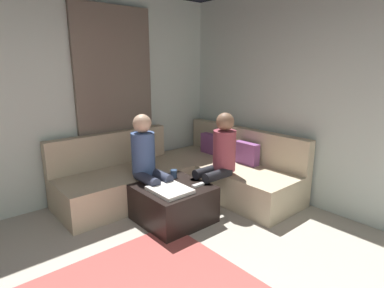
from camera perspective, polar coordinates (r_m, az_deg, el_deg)
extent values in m
cube|color=silver|center=(4.10, -30.83, 6.55)|extent=(0.12, 6.00, 2.70)
cube|color=#726659|center=(4.43, -13.66, 7.27)|extent=(0.06, 1.10, 2.50)
cube|color=#C6B593|center=(4.50, 6.29, -5.97)|extent=(2.10, 0.85, 0.42)
cube|color=#C6B593|center=(4.63, 9.45, 0.14)|extent=(2.10, 0.14, 0.45)
cube|color=#C6B593|center=(4.23, -12.16, -7.54)|extent=(0.85, 1.70, 0.42)
cube|color=#C6B593|center=(4.40, -14.68, -0.88)|extent=(0.14, 1.70, 0.45)
cube|color=#8C4C8C|center=(4.85, 3.51, -0.31)|extent=(0.36, 0.12, 0.36)
cube|color=#8C4C8C|center=(4.40, 9.87, -2.05)|extent=(0.36, 0.12, 0.36)
cube|color=black|center=(3.68, -3.41, -10.69)|extent=(0.76, 0.76, 0.42)
cube|color=white|center=(3.44, -4.05, -8.29)|extent=(0.44, 0.36, 0.04)
cylinder|color=#334C72|center=(3.84, -3.32, -5.41)|extent=(0.08, 0.08, 0.10)
cube|color=white|center=(3.59, 1.11, -7.44)|extent=(0.05, 0.15, 0.02)
cylinder|color=black|center=(3.74, 2.40, -10.24)|extent=(0.12, 0.12, 0.42)
cylinder|color=black|center=(3.86, 0.55, -9.41)|extent=(0.12, 0.12, 0.42)
cylinder|color=black|center=(3.76, 4.68, -5.65)|extent=(0.12, 0.40, 0.12)
cylinder|color=black|center=(3.89, 2.79, -4.98)|extent=(0.12, 0.40, 0.12)
cylinder|color=#993F4C|center=(3.89, 5.89, -1.17)|extent=(0.28, 0.28, 0.50)
sphere|color=#8C664C|center=(3.81, 6.03, 4.06)|extent=(0.22, 0.22, 0.22)
cylinder|color=#2D3347|center=(3.71, -4.01, -10.48)|extent=(0.12, 0.12, 0.42)
cylinder|color=#2D3347|center=(3.61, -6.34, -11.22)|extent=(0.12, 0.12, 0.42)
cylinder|color=#2D3347|center=(3.76, -5.91, -5.73)|extent=(0.40, 0.12, 0.12)
cylinder|color=#2D3347|center=(3.66, -8.24, -6.33)|extent=(0.40, 0.12, 0.12)
cylinder|color=#3F598C|center=(3.79, -8.86, -1.66)|extent=(0.28, 0.28, 0.50)
sphere|color=#D8AD8C|center=(3.71, -9.07, 3.69)|extent=(0.22, 0.22, 0.22)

